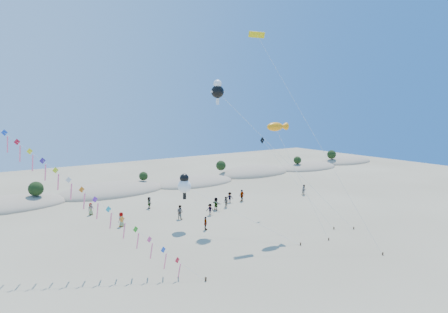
% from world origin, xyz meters
% --- Properties ---
extents(ground, '(160.00, 160.00, 0.00)m').
position_xyz_m(ground, '(0.00, 0.00, 0.00)').
color(ground, gray).
rests_on(ground, ground).
extents(dune_ridge, '(145.30, 11.49, 5.57)m').
position_xyz_m(dune_ridge, '(1.06, 45.14, 0.11)').
color(dune_ridge, gray).
rests_on(dune_ridge, ground).
extents(kite_train, '(22.38, 23.06, 21.47)m').
position_xyz_m(kite_train, '(-15.66, 19.59, 10.93)').
color(kite_train, '#3F2D1E').
rests_on(kite_train, ground).
extents(fish_kite, '(3.82, 6.83, 12.96)m').
position_xyz_m(fish_kite, '(10.13, 14.32, 12.41)').
color(fish_kite, '#3F2D1E').
rests_on(fish_kite, ground).
extents(cartoon_kite_low, '(8.19, 13.27, 6.72)m').
position_xyz_m(cartoon_kite_low, '(1.43, 21.16, 5.38)').
color(cartoon_kite_low, '#3F2D1E').
rests_on(cartoon_kite_low, ground).
extents(cartoon_kite_high, '(12.39, 13.62, 18.15)m').
position_xyz_m(cartoon_kite_high, '(6.62, 21.63, 16.81)').
color(cartoon_kite_high, '#3F2D1E').
rests_on(cartoon_kite_high, ground).
extents(parafoil_kite, '(4.63, 16.44, 23.82)m').
position_xyz_m(parafoil_kite, '(10.12, 17.70, 22.76)').
color(parafoil_kite, '#3F2D1E').
rests_on(parafoil_kite, ground).
extents(dark_kite, '(2.79, 11.12, 10.68)m').
position_xyz_m(dark_kite, '(14.30, 18.20, 7.41)').
color(dark_kite, '#3F2D1E').
rests_on(dark_kite, ground).
extents(beachgoers, '(33.82, 15.19, 1.90)m').
position_xyz_m(beachgoers, '(7.31, 26.55, 0.88)').
color(beachgoers, slate).
rests_on(beachgoers, ground).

